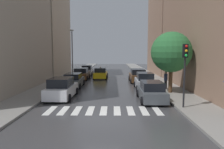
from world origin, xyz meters
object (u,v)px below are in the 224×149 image
object	(u,v)px
parked_car_right_second	(145,82)
parked_car_left_second	(74,81)
parked_car_left_third	(81,74)
lamp_post_left	(72,50)
pedestrian_foreground	(166,74)
traffic_light_right_corner	(185,62)
street_tree_right	(171,52)
parked_car_left_nearest	(62,89)
parked_car_right_nearest	(151,92)
parked_car_left_fourth	(87,70)
parked_car_right_third	(138,76)
taxi_midroad	(101,73)

from	to	relation	value
parked_car_right_second	parked_car_left_second	bearing A→B (deg)	80.17
parked_car_left_third	lamp_post_left	distance (m)	4.07
pedestrian_foreground	traffic_light_right_corner	distance (m)	7.60
parked_car_right_second	street_tree_right	world-z (taller)	street_tree_right
street_tree_right	lamp_post_left	world-z (taller)	lamp_post_left
parked_car_left_nearest	traffic_light_right_corner	distance (m)	10.20
parked_car_right_nearest	parked_car_left_fourth	bearing A→B (deg)	21.58
parked_car_left_second	parked_car_left_nearest	bearing A→B (deg)	-179.20
parked_car_left_third	parked_car_left_fourth	distance (m)	6.21
parked_car_right_third	lamp_post_left	distance (m)	10.80
parked_car_right_third	street_tree_right	bearing A→B (deg)	-165.17
parked_car_left_fourth	parked_car_right_third	size ratio (longest dim) A/B	0.99
parked_car_right_second	lamp_post_left	distance (m)	13.97
parked_car_left_fourth	parked_car_right_nearest	distance (m)	21.13
street_tree_right	pedestrian_foreground	bearing A→B (deg)	88.24
taxi_midroad	lamp_post_left	distance (m)	5.53
street_tree_right	parked_car_left_fourth	bearing A→B (deg)	120.65
parked_car_left_second	parked_car_right_third	xyz separation A→B (m)	(7.73, 4.19, 0.07)
parked_car_left_second	lamp_post_left	bearing A→B (deg)	11.82
parked_car_left_second	parked_car_right_nearest	bearing A→B (deg)	-131.62
parked_car_left_second	street_tree_right	xyz separation A→B (m)	(9.86, -3.88, 3.18)
parked_car_right_second	traffic_light_right_corner	bearing A→B (deg)	-167.96
pedestrian_foreground	traffic_light_right_corner	world-z (taller)	traffic_light_right_corner
parked_car_right_second	taxi_midroad	bearing A→B (deg)	29.74
parked_car_left_nearest	taxi_midroad	world-z (taller)	taxi_midroad
pedestrian_foreground	parked_car_right_nearest	bearing A→B (deg)	-82.75
parked_car_left_third	traffic_light_right_corner	bearing A→B (deg)	-148.86
traffic_light_right_corner	parked_car_right_third	bearing A→B (deg)	96.64
parked_car_left_second	traffic_light_right_corner	world-z (taller)	traffic_light_right_corner
parked_car_left_third	street_tree_right	bearing A→B (deg)	-136.05
parked_car_left_second	parked_car_left_fourth	world-z (taller)	parked_car_left_fourth
pedestrian_foreground	parked_car_left_second	bearing A→B (deg)	-157.65
taxi_midroad	parked_car_left_second	bearing A→B (deg)	163.10
parked_car_right_second	street_tree_right	xyz separation A→B (m)	(2.07, -2.38, 3.08)
pedestrian_foreground	street_tree_right	distance (m)	3.00
parked_car_left_nearest	lamp_post_left	xyz separation A→B (m)	(-1.77, 13.87, 3.45)
parked_car_left_second	parked_car_right_second	xyz separation A→B (m)	(7.80, -1.51, 0.09)
parked_car_left_third	parked_car_right_third	xyz separation A→B (m)	(7.87, -2.55, 0.03)
parked_car_right_second	street_tree_right	distance (m)	4.41
parked_car_left_nearest	parked_car_right_third	size ratio (longest dim) A/B	0.99
parked_car_left_fourth	traffic_light_right_corner	world-z (taller)	traffic_light_right_corner
parked_car_right_second	parked_car_right_nearest	bearing A→B (deg)	178.64
parked_car_left_third	pedestrian_foreground	distance (m)	13.30
parked_car_right_third	parked_car_left_nearest	bearing A→B (deg)	142.37
parked_car_left_third	pedestrian_foreground	bearing A→B (deg)	-130.00
taxi_midroad	parked_car_right_second	bearing A→B (deg)	-150.61
parked_car_left_third	parked_car_right_second	world-z (taller)	parked_car_right_second
parked_car_left_second	parked_car_left_fourth	bearing A→B (deg)	0.54
parked_car_left_second	lamp_post_left	size ratio (longest dim) A/B	0.64
parked_car_left_second	parked_car_left_third	world-z (taller)	parked_car_left_third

